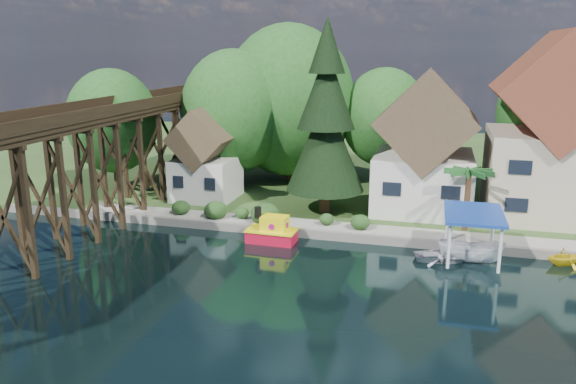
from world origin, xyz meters
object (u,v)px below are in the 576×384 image
conifer (326,122)px  boat_canopy (472,241)px  palm_tree (469,174)px  tugboat (272,232)px  house_left (424,152)px  boat_white_a (444,255)px  shed (206,160)px  house_center (549,140)px  trestle_bridge (87,160)px  boat_yellow (565,255)px

conifer → boat_canopy: conifer is taller
palm_tree → tugboat: size_ratio=1.35×
house_left → conifer: 8.33m
boat_white_a → palm_tree: bearing=-28.3°
boat_white_a → shed: bearing=53.8°
house_center → boat_canopy: (-5.58, -10.36, -5.01)m
house_left → boat_canopy: house_left is taller
trestle_bridge → palm_tree: bearing=12.9°
shed → palm_tree: 21.49m
trestle_bridge → house_left: size_ratio=4.01×
house_center → conifer: 16.77m
shed → boat_white_a: bearing=-23.1°
tugboat → boat_yellow: tugboat is taller
house_left → boat_white_a: bearing=-79.6°
trestle_bridge → boat_yellow: size_ratio=18.44×
palm_tree → boat_white_a: (-1.40, -5.14, -4.24)m
boat_yellow → conifer: bearing=46.1°
house_left → conifer: conifer is taller
conifer → boat_canopy: 14.20m
house_center → boat_white_a: (-7.18, -10.46, -6.03)m
shed → boat_white_a: size_ratio=2.11×
house_left → shed: size_ratio=1.40×
palm_tree → boat_yellow: (5.86, -3.96, -3.99)m
house_left → tugboat: size_ratio=3.14×
house_left → boat_canopy: size_ratio=2.14×
house_left → trestle_bridge: bearing=-154.8°
palm_tree → conifer: bearing=170.4°
house_left → boat_canopy: (3.42, -9.86, -3.73)m
trestle_bridge → boat_canopy: trestle_bridge is taller
shed → tugboat: shed is taller
conifer → tugboat: conifer is taller
tugboat → boat_yellow: size_ratio=1.46×
trestle_bridge → boat_white_a: 25.33m
conifer → boat_yellow: 18.77m
tugboat → shed: bearing=136.0°
house_left → shed: bearing=-175.2°
house_left → conifer: (-7.34, -3.03, 2.53)m
house_center → palm_tree: size_ratio=2.94×
tugboat → boat_yellow: 18.79m
trestle_bridge → palm_tree: trestle_bridge is taller
boat_white_a → house_center: bearing=-47.5°
conifer → tugboat: (-2.36, -6.48, -6.92)m
house_center → boat_yellow: size_ratio=5.80×
tugboat → boat_white_a: tugboat is taller
tugboat → boat_canopy: boat_canopy is taller
conifer → house_center: bearing=12.2°
boat_white_a → boat_yellow: boat_yellow is taller
trestle_bridge → shed: trestle_bridge is taller
house_left → tugboat: bearing=-135.6°
conifer → boat_yellow: bearing=-19.3°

